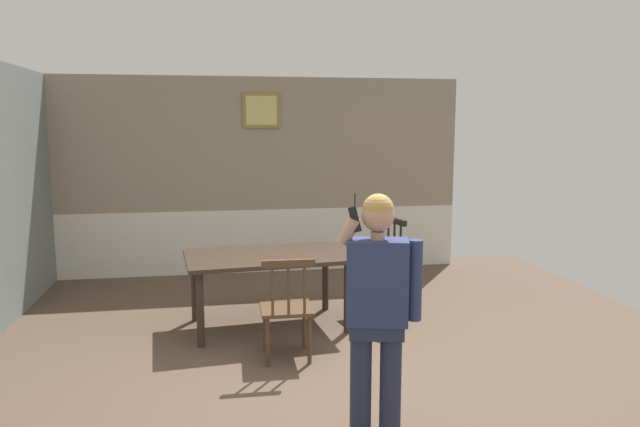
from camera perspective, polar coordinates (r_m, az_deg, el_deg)
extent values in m
plane|color=brown|center=(5.04, -2.24, -15.15)|extent=(7.85, 7.85, 0.00)
cube|color=gray|center=(8.17, -5.69, 6.62)|extent=(5.50, 0.12, 1.78)
cube|color=silver|center=(8.33, -5.57, -2.53)|extent=(5.50, 0.14, 0.87)
cube|color=silver|center=(8.23, -5.59, 0.41)|extent=(5.50, 0.05, 0.06)
cube|color=olive|center=(8.10, -5.62, 9.77)|extent=(0.49, 0.03, 0.46)
cube|color=#D1C871|center=(8.08, -5.62, 9.77)|extent=(0.41, 0.01, 0.38)
cube|color=#38281E|center=(5.97, -4.97, -4.09)|extent=(1.70, 1.13, 0.04)
cylinder|color=#38281E|center=(5.61, -11.36, -8.98)|extent=(0.07, 0.07, 0.70)
cylinder|color=#38281E|center=(5.87, 2.62, -8.03)|extent=(0.07, 0.07, 0.70)
cylinder|color=#38281E|center=(6.35, -11.89, -6.93)|extent=(0.07, 0.07, 0.70)
cylinder|color=#38281E|center=(6.59, 0.51, -6.19)|extent=(0.07, 0.07, 0.70)
cube|color=#513823|center=(5.25, -3.23, -9.04)|extent=(0.45, 0.45, 0.03)
cube|color=#513823|center=(4.94, -3.04, -4.77)|extent=(0.45, 0.05, 0.06)
cylinder|color=#513823|center=(4.98, -4.56, -7.08)|extent=(0.02, 0.02, 0.46)
cylinder|color=#513823|center=(4.99, -3.03, -7.03)|extent=(0.02, 0.02, 0.46)
cylinder|color=#513823|center=(5.01, -1.49, -6.97)|extent=(0.02, 0.02, 0.46)
cylinder|color=#513823|center=(5.48, -5.28, -10.81)|extent=(0.04, 0.04, 0.42)
cylinder|color=#513823|center=(5.51, -1.52, -10.67)|extent=(0.04, 0.04, 0.42)
cylinder|color=#513823|center=(5.15, -5.03, -12.11)|extent=(0.04, 0.04, 0.42)
cylinder|color=#513823|center=(5.18, -1.01, -11.95)|extent=(0.04, 0.04, 0.42)
cube|color=black|center=(6.35, 5.42, -5.92)|extent=(0.53, 0.53, 0.03)
cube|color=black|center=(6.32, 7.14, -0.67)|extent=(0.13, 0.45, 0.06)
cylinder|color=black|center=(6.25, 7.68, -3.26)|extent=(0.02, 0.02, 0.59)
cylinder|color=black|center=(6.37, 7.09, -3.03)|extent=(0.02, 0.02, 0.59)
cylinder|color=black|center=(6.48, 6.53, -2.81)|extent=(0.02, 0.02, 0.59)
cylinder|color=black|center=(6.18, 4.64, -8.54)|extent=(0.04, 0.04, 0.43)
cylinder|color=black|center=(6.49, 3.25, -7.69)|extent=(0.04, 0.04, 0.43)
cylinder|color=black|center=(6.34, 7.58, -8.14)|extent=(0.04, 0.04, 0.43)
cylinder|color=black|center=(6.64, 6.08, -7.34)|extent=(0.04, 0.04, 0.43)
cylinder|color=#282E49|center=(4.03, 6.74, -15.53)|extent=(0.14, 0.14, 0.77)
cylinder|color=#282E49|center=(4.03, 3.91, -15.53)|extent=(0.14, 0.14, 0.77)
cube|color=#282E49|center=(3.90, 5.40, -10.79)|extent=(0.38, 0.27, 0.12)
cube|color=navy|center=(3.81, 5.46, -6.50)|extent=(0.42, 0.29, 0.54)
cylinder|color=navy|center=(3.82, 9.04, -6.31)|extent=(0.09, 0.09, 0.52)
cylinder|color=tan|center=(3.72, 2.78, -1.66)|extent=(0.17, 0.15, 0.19)
cylinder|color=tan|center=(3.74, 5.53, -2.11)|extent=(0.09, 0.09, 0.05)
sphere|color=tan|center=(3.72, 5.55, -0.16)|extent=(0.21, 0.21, 0.21)
sphere|color=tan|center=(3.72, 5.56, 0.39)|extent=(0.20, 0.20, 0.20)
cube|color=black|center=(3.69, 3.34, -0.53)|extent=(0.09, 0.06, 0.17)
cylinder|color=black|center=(3.68, 3.35, 1.31)|extent=(0.01, 0.01, 0.08)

